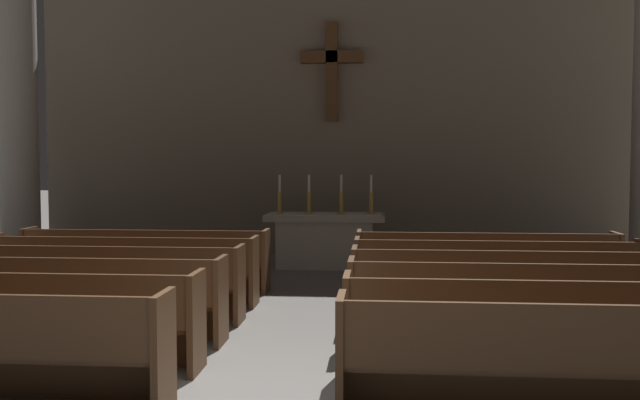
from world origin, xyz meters
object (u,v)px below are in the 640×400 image
(pew_right_row_2, at_px, (555,330))
(column_left_second, at_px, (18,103))
(pew_left_row_6, at_px, (145,259))
(candlestick_inner_left, at_px, (309,201))
(pew_left_row_2, at_px, (5,319))
(pew_right_row_1, at_px, (589,362))
(pew_left_row_4, at_px, (92,282))
(pew_left_row_3, at_px, (54,298))
(altar, at_px, (325,239))
(pew_left_row_5, at_px, (121,270))
(candlestick_outer_left, at_px, (280,201))
(pew_right_row_5, at_px, (497,275))
(candlestick_inner_right, at_px, (341,201))
(candlestick_outer_right, at_px, (371,201))
(pew_right_row_3, at_px, (530,306))
(pew_right_row_6, at_px, (486,264))
(pew_right_row_4, at_px, (512,289))

(pew_right_row_2, height_order, column_left_second, column_left_second)
(pew_left_row_6, xyz_separation_m, candlestick_inner_left, (2.26, 2.52, 0.76))
(pew_left_row_2, relative_size, pew_right_row_1, 1.00)
(pew_left_row_4, bearing_deg, pew_left_row_6, 90.00)
(pew_left_row_3, bearing_deg, altar, 65.11)
(pew_left_row_2, xyz_separation_m, pew_left_row_5, (0.00, 2.99, 0.00))
(pew_right_row_2, relative_size, candlestick_outer_left, 5.27)
(pew_right_row_5, xyz_separation_m, column_left_second, (-8.29, 3.23, 2.59))
(pew_right_row_1, bearing_deg, candlestick_inner_right, 106.74)
(pew_left_row_4, distance_m, candlestick_outer_right, 5.71)
(pew_left_row_6, relative_size, pew_right_row_3, 1.00)
(pew_left_row_4, bearing_deg, pew_right_row_2, -21.30)
(pew_right_row_1, distance_m, column_left_second, 11.30)
(pew_left_row_3, bearing_deg, pew_left_row_6, 90.00)
(pew_right_row_1, xyz_separation_m, pew_right_row_6, (0.00, 4.99, 0.00))
(pew_right_row_4, bearing_deg, candlestick_outer_left, 127.04)
(pew_left_row_2, relative_size, pew_left_row_5, 1.00)
(pew_left_row_6, xyz_separation_m, candlestick_outer_left, (1.71, 2.52, 0.76))
(pew_right_row_3, height_order, pew_right_row_5, same)
(pew_left_row_2, distance_m, altar, 7.00)
(pew_right_row_1, relative_size, altar, 1.72)
(pew_left_row_5, bearing_deg, pew_right_row_2, -30.33)
(pew_left_row_5, xyz_separation_m, pew_right_row_1, (5.12, -3.99, 0.00))
(altar, bearing_deg, pew_left_row_4, -119.53)
(pew_right_row_2, xyz_separation_m, candlestick_inner_right, (-2.26, 6.51, 0.76))
(pew_right_row_4, bearing_deg, pew_right_row_6, 90.00)
(pew_left_row_4, height_order, pew_right_row_4, same)
(pew_left_row_3, relative_size, pew_left_row_6, 1.00)
(altar, bearing_deg, pew_right_row_6, -44.58)
(pew_left_row_5, bearing_deg, candlestick_outer_left, 64.10)
(pew_right_row_2, height_order, pew_right_row_6, same)
(pew_left_row_6, relative_size, candlestick_outer_right, 5.27)
(altar, xyz_separation_m, candlestick_outer_left, (-0.85, 0.00, 0.71))
(pew_right_row_2, bearing_deg, pew_left_row_4, 158.70)
(pew_left_row_3, distance_m, pew_left_row_4, 1.00)
(pew_left_row_3, height_order, pew_left_row_5, same)
(pew_left_row_3, height_order, pew_right_row_6, same)
(pew_left_row_5, xyz_separation_m, pew_right_row_3, (5.12, -2.00, 0.00))
(candlestick_outer_left, bearing_deg, candlestick_inner_left, 0.00)
(pew_right_row_6, bearing_deg, pew_right_row_1, -90.00)
(pew_left_row_2, bearing_deg, column_left_second, 117.03)
(pew_left_row_2, height_order, pew_left_row_4, same)
(pew_right_row_6, height_order, altar, altar)
(pew_left_row_3, relative_size, candlestick_inner_right, 5.27)
(column_left_second, bearing_deg, candlestick_outer_left, 3.35)
(pew_left_row_4, bearing_deg, candlestick_inner_right, 57.67)
(candlestick_outer_left, bearing_deg, candlestick_inner_right, 0.00)
(pew_right_row_5, height_order, candlestick_outer_left, candlestick_outer_left)
(pew_right_row_6, distance_m, candlestick_outer_right, 3.14)
(pew_left_row_2, relative_size, column_left_second, 0.60)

